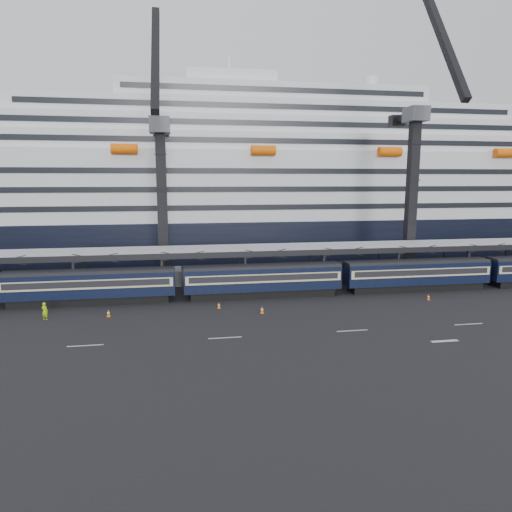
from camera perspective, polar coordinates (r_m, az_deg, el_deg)
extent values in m
plane|color=black|center=(48.60, 12.43, -7.49)|extent=(260.00, 260.00, 0.00)
cube|color=beige|center=(42.32, -20.57, -10.44)|extent=(3.00, 0.15, 0.02)
cube|color=beige|center=(41.65, -3.90, -10.16)|extent=(3.00, 0.15, 0.02)
cube|color=beige|center=(44.35, 11.93, -9.11)|extent=(3.00, 0.15, 0.02)
cube|color=beige|center=(49.86, 25.01, -7.72)|extent=(3.00, 0.15, 0.02)
cube|color=beige|center=(44.02, 22.51, -9.79)|extent=(2.50, 0.40, 0.02)
cube|color=black|center=(55.74, -19.89, -5.17)|extent=(17.48, 2.40, 0.90)
cube|color=black|center=(55.33, -20.00, -3.36)|extent=(19.00, 2.80, 2.70)
cube|color=beige|center=(55.27, -20.01, -3.06)|extent=(18.62, 2.92, 1.05)
cube|color=black|center=(55.26, -20.02, -3.01)|extent=(17.86, 2.98, 0.70)
cube|color=black|center=(55.03, -20.08, -1.84)|extent=(19.00, 2.50, 0.35)
cube|color=black|center=(55.61, 0.87, -4.63)|extent=(17.48, 2.40, 0.90)
cube|color=black|center=(55.20, 0.88, -2.81)|extent=(19.00, 2.80, 2.70)
cube|color=beige|center=(55.14, 0.88, -2.51)|extent=(18.62, 2.92, 1.05)
cube|color=black|center=(55.13, 0.88, -2.46)|extent=(17.86, 2.98, 0.70)
cube|color=black|center=(54.90, 0.88, -1.28)|extent=(19.00, 2.50, 0.35)
cube|color=black|center=(62.28, 19.33, -3.63)|extent=(17.48, 2.40, 0.90)
cube|color=black|center=(61.92, 19.42, -2.01)|extent=(19.00, 2.80, 2.70)
cube|color=beige|center=(61.86, 19.44, -1.74)|extent=(18.62, 2.92, 1.05)
cube|color=black|center=(61.85, 19.44, -1.69)|extent=(17.86, 2.98, 0.70)
cube|color=black|center=(61.65, 19.50, -0.64)|extent=(19.00, 2.50, 0.35)
cube|color=#9EA0A6|center=(60.35, 7.70, 1.20)|extent=(130.00, 6.00, 0.25)
cube|color=black|center=(57.57, 8.56, 0.48)|extent=(130.00, 0.25, 0.70)
cube|color=black|center=(63.24, 6.90, 1.31)|extent=(130.00, 0.25, 0.70)
cube|color=black|center=(64.89, -29.40, -1.79)|extent=(0.25, 0.25, 5.40)
cube|color=black|center=(56.79, -21.79, -2.69)|extent=(0.25, 0.25, 5.40)
cube|color=black|center=(62.16, -20.71, -1.62)|extent=(0.25, 0.25, 5.40)
cube|color=black|center=(55.48, -11.65, -2.47)|extent=(0.25, 0.25, 5.40)
cube|color=black|center=(60.97, -11.46, -1.40)|extent=(0.25, 0.25, 5.40)
cube|color=black|center=(55.96, -1.36, -2.18)|extent=(0.25, 0.25, 5.40)
cube|color=black|center=(61.40, -2.09, -1.14)|extent=(0.25, 0.25, 5.40)
cube|color=black|center=(58.17, 8.45, -1.83)|extent=(0.25, 0.25, 5.40)
cube|color=black|center=(63.43, 6.90, -0.86)|extent=(0.25, 0.25, 5.40)
cube|color=black|center=(61.95, 17.29, -1.47)|extent=(0.25, 0.25, 5.40)
cube|color=black|center=(66.91, 15.15, -0.58)|extent=(0.25, 0.25, 5.40)
cube|color=black|center=(67.01, 24.96, -1.13)|extent=(0.25, 0.25, 5.40)
cube|color=black|center=(71.62, 22.45, -0.33)|extent=(0.25, 0.25, 5.40)
cube|color=black|center=(77.35, 28.76, -0.11)|extent=(0.25, 0.25, 5.40)
cube|color=black|center=(91.41, 1.79, 2.86)|extent=(200.00, 28.00, 7.00)
cube|color=silver|center=(90.81, 1.82, 8.83)|extent=(190.00, 26.88, 12.00)
cube|color=silver|center=(91.04, 1.85, 13.55)|extent=(160.00, 24.64, 3.00)
cube|color=black|center=(78.98, 3.65, 14.17)|extent=(153.60, 0.12, 0.90)
cube|color=silver|center=(91.31, 1.86, 15.43)|extent=(124.00, 21.84, 3.00)
cube|color=black|center=(80.64, 3.44, 16.21)|extent=(119.04, 0.12, 0.90)
cube|color=silver|center=(91.67, 1.87, 17.30)|extent=(90.00, 19.04, 3.00)
cube|color=black|center=(82.40, 3.23, 18.18)|extent=(86.40, 0.12, 0.90)
cube|color=silver|center=(92.13, 1.88, 19.14)|extent=(56.00, 16.24, 3.00)
cube|color=black|center=(84.25, 3.03, 20.05)|extent=(53.76, 0.12, 0.90)
cube|color=silver|center=(91.39, -3.38, 20.81)|extent=(16.00, 12.00, 2.50)
cylinder|color=silver|center=(98.47, 14.13, 20.02)|extent=(2.80, 2.80, 3.00)
cylinder|color=#FF6308|center=(75.65, -16.13, 12.74)|extent=(4.00, 1.60, 1.60)
cylinder|color=#FF6308|center=(76.42, 0.92, 13.07)|extent=(4.00, 1.60, 1.60)
cylinder|color=#FF6308|center=(83.22, 16.37, 12.40)|extent=(4.00, 1.60, 1.60)
cylinder|color=#FF6308|center=(94.75, 28.68, 11.23)|extent=(4.00, 1.60, 1.60)
cube|color=#46494D|center=(63.46, -11.34, -2.54)|extent=(4.50, 4.50, 2.00)
cube|color=black|center=(62.19, -11.64, 6.52)|extent=(1.30, 1.30, 18.00)
cube|color=#46494D|center=(62.52, -11.95, 15.70)|extent=(2.60, 3.20, 2.00)
cube|color=black|center=(58.04, -12.46, 23.12)|extent=(0.90, 12.26, 14.37)
cube|color=black|center=(65.02, -11.86, 15.46)|extent=(0.90, 5.04, 0.90)
cube|color=black|center=(67.50, -11.76, 15.06)|extent=(2.20, 1.60, 1.60)
cube|color=#46494D|center=(70.46, 18.40, -1.65)|extent=(4.50, 4.50, 2.00)
cube|color=black|center=(69.28, 18.87, 7.31)|extent=(1.30, 1.30, 20.00)
cube|color=#46494D|center=(69.84, 19.37, 16.36)|extent=(2.60, 3.20, 2.00)
cube|color=black|center=(66.52, 22.37, 23.78)|extent=(0.90, 12.21, 16.90)
cube|color=black|center=(72.30, 18.27, 16.16)|extent=(0.90, 5.60, 0.90)
cube|color=black|center=(74.76, 17.23, 15.82)|extent=(2.20, 1.60, 1.60)
imported|color=#AFE20B|center=(51.06, -24.90, -6.27)|extent=(0.78, 0.65, 1.83)
cube|color=#FF6308|center=(50.10, -17.93, -7.19)|extent=(0.40, 0.40, 0.04)
cone|color=#FF6308|center=(49.99, -17.96, -6.75)|extent=(0.34, 0.34, 0.76)
cylinder|color=white|center=(49.99, -17.96, -6.75)|extent=(0.28, 0.28, 0.13)
cube|color=#FF6308|center=(50.88, -4.66, -6.50)|extent=(0.36, 0.36, 0.04)
cone|color=#FF6308|center=(50.78, -4.67, -6.11)|extent=(0.30, 0.30, 0.67)
cylinder|color=white|center=(50.78, -4.67, -6.11)|extent=(0.25, 0.25, 0.11)
cube|color=#FF6308|center=(48.86, 0.76, -7.14)|extent=(0.40, 0.40, 0.04)
cone|color=#FF6308|center=(48.74, 0.76, -6.69)|extent=(0.34, 0.34, 0.76)
cylinder|color=white|center=(48.74, 0.76, -6.69)|extent=(0.28, 0.28, 0.13)
cube|color=#FF6308|center=(57.91, 20.74, -5.12)|extent=(0.36, 0.36, 0.04)
cone|color=#FF6308|center=(57.83, 20.76, -4.78)|extent=(0.30, 0.30, 0.68)
cylinder|color=white|center=(57.83, 20.76, -4.78)|extent=(0.26, 0.26, 0.11)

